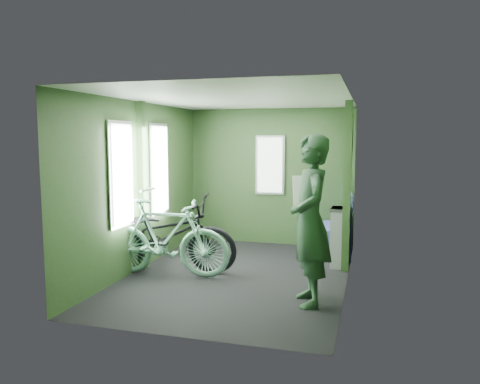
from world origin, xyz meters
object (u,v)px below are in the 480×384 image
object	(u,v)px
passenger	(310,220)
bench_seat	(335,237)
waste_box	(340,237)
bicycle_mint	(165,277)
bicycle_black	(166,272)

from	to	relation	value
passenger	bench_seat	size ratio (longest dim) A/B	1.88
waste_box	bench_seat	world-z (taller)	bench_seat
bicycle_mint	bench_seat	xyz separation A→B (m)	(2.05, 1.77, 0.29)
waste_box	bicycle_mint	bearing A→B (deg)	-152.72
waste_box	passenger	bearing A→B (deg)	-97.83
bicycle_black	passenger	size ratio (longest dim) A/B	1.06
bicycle_mint	bench_seat	size ratio (longest dim) A/B	1.77
bicycle_black	bicycle_mint	bearing A→B (deg)	-162.67
bench_seat	bicycle_mint	bearing A→B (deg)	-143.87
bicycle_mint	waste_box	distance (m)	2.47
bicycle_mint	waste_box	xyz separation A→B (m)	(2.16, 1.12, 0.42)
passenger	waste_box	distance (m)	1.69
waste_box	bicycle_black	bearing A→B (deg)	-158.17
bicycle_black	bicycle_mint	xyz separation A→B (m)	(0.09, -0.21, 0.00)
bicycle_black	bench_seat	distance (m)	2.66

